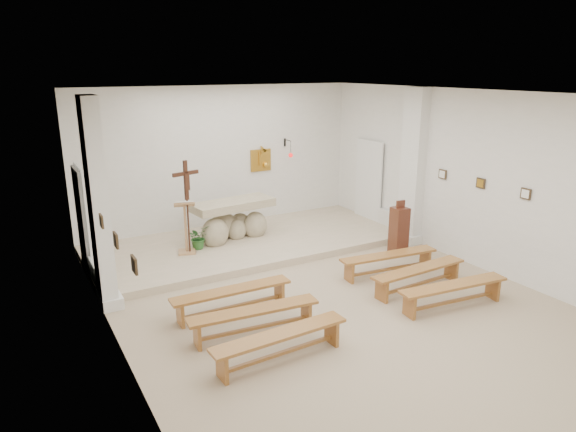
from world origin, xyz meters
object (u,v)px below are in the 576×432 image
lectern (186,227)px  bench_left_front (232,295)px  bench_left_second (254,315)px  donation_pedestal (399,230)px  bench_right_second (419,273)px  bench_right_third (453,290)px  altar (232,223)px  crucifix_stand (187,201)px  bench_left_third (280,340)px  bench_right_front (389,259)px

lectern → bench_left_front: bearing=-76.5°
bench_left_front → bench_left_second: 0.82m
donation_pedestal → bench_right_second: size_ratio=0.58×
bench_left_front → bench_right_third: size_ratio=0.99×
altar → lectern: 1.32m
crucifix_stand → bench_left_second: bearing=-108.7°
bench_right_third → bench_left_third: bearing=-173.5°
altar → bench_left_third: (-1.39, -4.77, -0.20)m
bench_right_third → bench_left_second: bearing=172.5°
bench_left_front → bench_left_third: size_ratio=1.00×
altar → crucifix_stand: 1.48m
bench_right_second → bench_right_third: (0.00, -0.82, 0.00)m
lectern → bench_left_front: 2.75m
altar → bench_right_front: size_ratio=0.94×
bench_left_front → bench_left_third: 1.64m
altar → bench_left_third: bearing=-112.4°
bench_right_front → bench_right_third: (0.00, -1.64, 0.00)m
donation_pedestal → bench_left_second: bearing=-155.8°
bench_left_front → bench_left_second: (-0.00, -0.82, 0.00)m
crucifix_stand → bench_right_third: crucifix_stand is taller
lectern → bench_right_second: size_ratio=0.57×
altar → bench_left_second: (-1.39, -3.95, -0.20)m
lectern → bench_right_front: size_ratio=0.57×
crucifix_stand → bench_left_front: 2.84m
bench_right_front → bench_left_second: (-3.31, -0.82, 0.00)m
bench_left_front → bench_right_third: (3.31, -1.64, 0.00)m
crucifix_stand → bench_right_front: 4.20m
donation_pedestal → bench_left_third: 4.93m
crucifix_stand → bench_left_third: 4.42m
bench_left_front → bench_right_second: size_ratio=1.00×
bench_left_second → bench_right_second: 3.31m
altar → crucifix_stand: size_ratio=0.98×
bench_right_second → bench_left_third: 3.41m
bench_right_front → bench_right_second: 0.82m
bench_left_second → bench_left_third: 0.82m
altar → bench_left_second: altar is taller
lectern → bench_right_second: 4.75m
crucifix_stand → donation_pedestal: bearing=-39.8°
crucifix_stand → bench_right_front: size_ratio=0.96×
bench_right_second → bench_left_third: bearing=-168.3°
bench_left_third → bench_right_third: same height
crucifix_stand → bench_left_front: bearing=-109.7°
altar → donation_pedestal: 3.69m
altar → bench_right_third: bearing=-74.3°
bench_left_third → bench_right_second: bearing=11.8°
altar → bench_left_third: size_ratio=0.95×
altar → bench_left_second: size_ratio=0.94×
crucifix_stand → bench_left_third: size_ratio=0.97×
lectern → bench_right_second: bearing=-31.5°
bench_left_second → altar: bearing=76.2°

